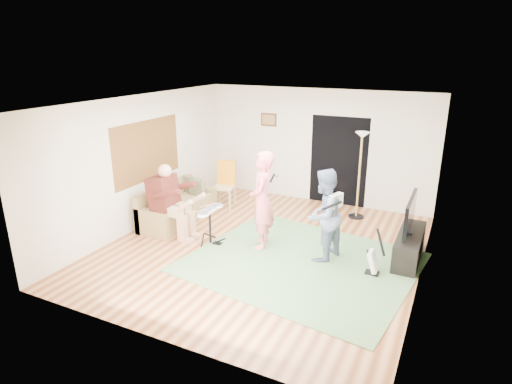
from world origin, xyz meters
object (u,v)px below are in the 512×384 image
Objects in this scene: singer at (262,200)px; dining_chair at (225,191)px; guitar_spare at (374,261)px; sofa at (175,209)px; guitarist at (323,215)px; torchiere_lamp at (360,160)px; television at (410,214)px; drum_kit at (210,228)px; tv_cabinet at (409,246)px.

singer reaches higher than dining_chair.
guitar_spare is 0.76× the size of dining_chair.
guitarist is (3.39, -0.33, 0.56)m from sofa.
dining_chair is at bearing -151.26° from singer.
guitarist is at bearing 72.15° from singer.
torchiere_lamp reaches higher than guitar_spare.
television reaches higher than sofa.
dining_chair is at bearing 111.67° from drum_kit.
guitarist is at bearing -92.42° from torchiere_lamp.
guitar_spare is (3.04, 0.15, -0.08)m from drum_kit.
sofa is 1.37× the size of tv_cabinet.
dining_chair is (-3.80, 1.75, 0.15)m from guitar_spare.
guitarist reaches higher than dining_chair.
torchiere_lamp is (3.48, 1.91, 1.05)m from sofa.
guitarist is at bearing 169.36° from guitar_spare.
guitarist is 1.17× the size of tv_cabinet.
tv_cabinet is at bearing 3.72° from sofa.
television is at bearing 131.63° from guitarist.
singer is at bearing -8.58° from sofa.
guitarist is 1.64m from tv_cabinet.
singer is at bearing 18.52° from drum_kit.
guitar_spare is 0.69× the size of television.
singer reaches higher than drum_kit.
television reaches higher than guitar_spare.
singer is 1.54× the size of television.
guitarist reaches higher than television.
singer is at bearing -54.73° from dining_chair.
dining_chair reaches higher than guitar_spare.
television is (-0.05, 0.00, 0.60)m from tv_cabinet.
sofa is 1.77× the size of dining_chair.
tv_cabinet is (0.46, 0.82, 0.01)m from guitar_spare.
sofa is 3.45m from guitarist.
drum_kit is 0.88× the size of guitar_spare.
torchiere_lamp reaches higher than television.
drum_kit is 0.40× the size of singer.
guitarist reaches higher than guitar_spare.
guitarist reaches higher than drum_kit.
television is at bearing 86.21° from singer.
torchiere_lamp is at bearing 132.50° from singer.
guitar_spare is at bearing -119.20° from tv_cabinet.
sofa is 1.62× the size of television.
torchiere_lamp reaches higher than singer.
drum_kit is 2.19m from guitarist.
drum_kit is 0.61× the size of television.
guitarist is at bearing -154.61° from television.
television is (4.20, -0.93, 0.46)m from dining_chair.
guitarist is at bearing 8.71° from drum_kit.
torchiere_lamp is (1.26, 2.25, 0.39)m from singer.
drum_kit is 3.63m from tv_cabinet.
drum_kit is 0.38× the size of torchiere_lamp.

